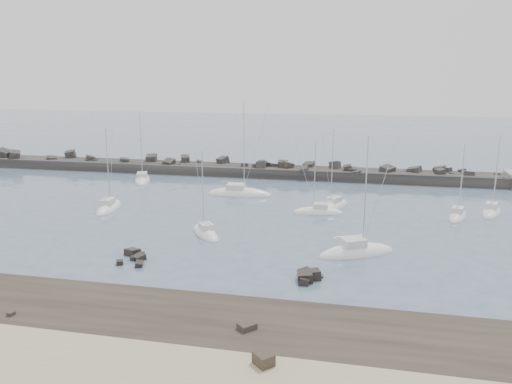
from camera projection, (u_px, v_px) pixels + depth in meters
ground at (202, 236)px, 59.97m from camera, size 400.00×400.00×0.00m
rock_shelf at (115, 322)px, 38.97m from camera, size 140.00×12.35×1.82m
rock_cluster_near at (135, 258)px, 52.40m from camera, size 3.57×4.48×1.24m
rock_cluster_far at (308, 277)px, 47.02m from camera, size 2.57×3.44×1.43m
breakwater at (226, 172)px, 97.65m from camera, size 115.00×7.19×5.30m
sailboat_1 at (143, 180)px, 91.32m from camera, size 5.61×9.04×13.69m
sailboat_3 at (109, 208)px, 71.92m from camera, size 3.63×8.20×12.63m
sailboat_4 at (239, 194)px, 80.54m from camera, size 10.57×3.77×16.29m
sailboat_5 at (205, 233)px, 60.45m from camera, size 5.85×6.85×11.08m
sailboat_6 at (333, 207)px, 72.81m from camera, size 5.53×8.17×12.50m
sailboat_7 at (356, 253)px, 53.68m from camera, size 8.95×6.51×13.92m
sailboat_8 at (318, 212)px, 69.70m from camera, size 7.19×3.00×11.13m
sailboat_9 at (457, 216)px, 67.77m from camera, size 3.99×7.05×10.83m
sailboat_11 at (491, 212)px, 69.81m from camera, size 4.68×7.77×11.90m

